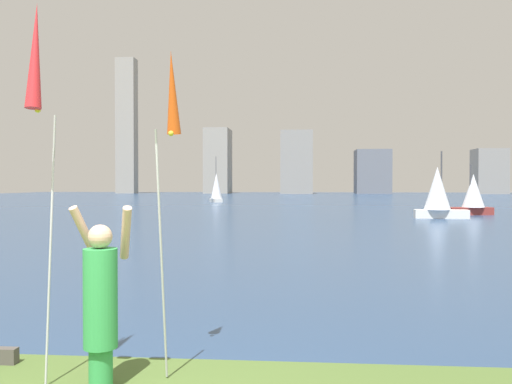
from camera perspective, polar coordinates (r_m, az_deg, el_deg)
ground at (r=55.02m, az=3.13°, el=-1.31°), size 120.00×138.00×0.12m
person at (r=5.77m, az=-16.30°, el=-10.94°), size 0.69×0.51×1.88m
kite_flag_left at (r=5.87m, az=-22.51°, el=12.27°), size 0.16×0.56×3.92m
kite_flag_right at (r=6.10m, az=-9.01°, el=9.48°), size 0.16×0.87×3.58m
bag at (r=7.11m, az=-25.14°, el=-15.61°), size 0.24×0.13×0.18m
sailboat_0 at (r=38.19m, az=22.20°, el=-0.30°), size 2.99×1.65×3.37m
sailboat_2 at (r=59.18m, az=-4.28°, el=0.42°), size 1.78×2.63×5.07m
sailboat_3 at (r=33.70m, az=18.93°, el=-0.09°), size 3.16×1.65×4.03m
skyline_tower_0 at (r=114.44m, az=-13.69°, el=6.87°), size 3.91×3.04×27.93m
skyline_tower_1 at (r=112.06m, az=-4.10°, el=3.31°), size 5.05×7.66×13.47m
skyline_tower_2 at (r=107.42m, az=4.39°, el=3.16°), size 6.31×7.84×12.51m
skyline_tower_3 at (r=110.34m, az=12.37°, el=2.13°), size 6.86×6.76×8.85m
skyline_tower_4 at (r=113.47m, az=23.72°, el=2.03°), size 5.84×5.36×8.80m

